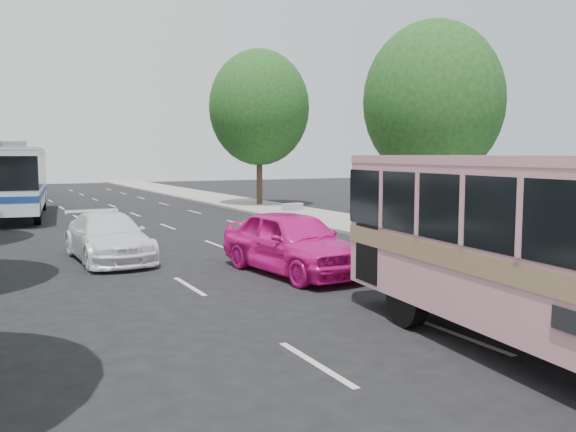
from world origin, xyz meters
TOP-DOWN VIEW (x-y plane):
  - ground at (0.00, 0.00)m, footprint 120.00×120.00m
  - sidewalk_right at (8.50, 20.00)m, footprint 4.00×90.00m
  - tree_right_near at (8.78, 7.94)m, footprint 5.10×5.10m
  - tree_right_far at (9.08, 23.94)m, footprint 6.00×6.00m
  - pink_taxi at (1.00, 4.30)m, footprint 2.47×5.04m
  - white_pickup at (-2.90, 8.53)m, footprint 2.11×4.82m
  - tour_coach_front at (-4.50, 23.40)m, footprint 3.83×11.65m
  - tour_coach_rear at (-4.50, 37.85)m, footprint 3.42×13.21m
  - taxi_roof_sign at (1.00, 4.30)m, footprint 0.57×0.24m

SIDE VIEW (x-z plane):
  - ground at x=0.00m, z-range 0.00..0.00m
  - sidewalk_right at x=8.50m, z-range 0.00..0.12m
  - white_pickup at x=-2.90m, z-range 0.00..1.38m
  - pink_taxi at x=1.00m, z-range 0.00..1.66m
  - taxi_roof_sign at x=1.00m, z-range 1.66..1.84m
  - tour_coach_front at x=-4.50m, z-range 0.35..3.77m
  - tour_coach_rear at x=-4.50m, z-range 0.40..4.32m
  - tree_right_near at x=8.78m, z-range 1.23..9.18m
  - tree_right_far at x=9.08m, z-range 1.45..10.80m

